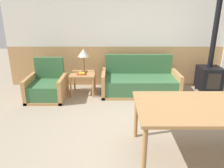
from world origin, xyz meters
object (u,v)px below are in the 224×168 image
at_px(couch, 140,83).
at_px(side_table, 84,76).
at_px(armchair, 48,88).
at_px(dining_table, 200,111).
at_px(wood_stove, 211,72).
at_px(table_lamp, 84,54).

height_order(couch, side_table, couch).
xyz_separation_m(armchair, dining_table, (2.61, -2.03, 0.44)).
bearing_deg(side_table, wood_stove, 1.51).
bearing_deg(wood_stove, armchair, -174.26).
bearing_deg(table_lamp, dining_table, -53.44).
bearing_deg(side_table, couch, 0.54).
xyz_separation_m(couch, dining_table, (0.48, -2.34, 0.43)).
height_order(couch, wood_stove, wood_stove).
bearing_deg(armchair, table_lamp, 19.56).
bearing_deg(armchair, dining_table, -44.87).
relative_size(couch, dining_table, 1.09).
height_order(couch, armchair, armchair).
xyz_separation_m(couch, wood_stove, (1.67, 0.07, 0.26)).
relative_size(couch, armchair, 2.04).
xyz_separation_m(couch, side_table, (-1.35, -0.01, 0.17)).
distance_m(couch, armchair, 2.15).
xyz_separation_m(side_table, dining_table, (1.83, -2.33, 0.26)).
distance_m(side_table, table_lamp, 0.53).
distance_m(table_lamp, wood_stove, 3.02).
height_order(table_lamp, wood_stove, wood_stove).
height_order(side_table, dining_table, dining_table).
bearing_deg(couch, table_lamp, 176.25).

